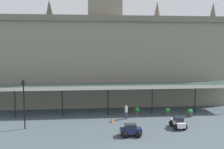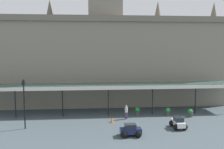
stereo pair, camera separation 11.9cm
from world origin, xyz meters
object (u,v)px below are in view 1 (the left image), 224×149
(pedestrian_near_entrance, at_px, (126,111))
(planter_by_canopy, at_px, (137,111))
(traffic_cone, at_px, (112,120))
(victorian_lamppost, at_px, (24,99))
(car_navy_sedan, at_px, (131,131))
(planter_near_kerb, at_px, (168,111))
(car_white_sedan, at_px, (178,123))
(planter_forecourt_centre, at_px, (190,113))

(pedestrian_near_entrance, relative_size, planter_by_canopy, 1.74)
(traffic_cone, bearing_deg, victorian_lamppost, -171.76)
(victorian_lamppost, bearing_deg, pedestrian_near_entrance, 13.14)
(car_navy_sedan, relative_size, victorian_lamppost, 0.39)
(victorian_lamppost, bearing_deg, planter_near_kerb, 12.73)
(pedestrian_near_entrance, height_order, planter_near_kerb, pedestrian_near_entrance)
(car_white_sedan, bearing_deg, planter_near_kerb, 84.65)
(car_navy_sedan, distance_m, traffic_cone, 4.63)
(pedestrian_near_entrance, bearing_deg, car_navy_sedan, -94.03)
(pedestrian_near_entrance, distance_m, victorian_lamppost, 11.57)
(planter_forecourt_centre, bearing_deg, car_white_sedan, -126.62)
(victorian_lamppost, distance_m, traffic_cone, 9.77)
(planter_by_canopy, bearing_deg, car_navy_sedan, -105.72)
(planter_by_canopy, bearing_deg, traffic_cone, -140.32)
(car_navy_sedan, relative_size, traffic_cone, 3.49)
(planter_near_kerb, bearing_deg, planter_forecourt_centre, -19.38)
(victorian_lamppost, height_order, traffic_cone, victorian_lamppost)
(planter_near_kerb, distance_m, planter_by_canopy, 3.82)
(car_navy_sedan, distance_m, pedestrian_near_entrance, 5.67)
(car_white_sedan, bearing_deg, car_navy_sedan, -160.46)
(car_navy_sedan, xyz_separation_m, pedestrian_near_entrance, (0.40, 5.64, 0.41))
(pedestrian_near_entrance, bearing_deg, planter_by_canopy, 44.73)
(car_white_sedan, distance_m, planter_forecourt_centre, 4.98)
(planter_forecourt_centre, relative_size, planter_by_canopy, 1.00)
(pedestrian_near_entrance, relative_size, planter_near_kerb, 1.74)
(planter_forecourt_centre, bearing_deg, pedestrian_near_entrance, -178.11)
(car_navy_sedan, relative_size, planter_near_kerb, 2.14)
(car_navy_sedan, height_order, planter_near_kerb, car_navy_sedan)
(pedestrian_near_entrance, xyz_separation_m, planter_forecourt_centre, (7.95, 0.26, -0.42))
(traffic_cone, height_order, planter_near_kerb, planter_near_kerb)
(traffic_cone, relative_size, planter_near_kerb, 0.61)
(pedestrian_near_entrance, xyz_separation_m, traffic_cone, (-1.82, -1.24, -0.62))
(car_navy_sedan, xyz_separation_m, traffic_cone, (-1.42, 4.40, -0.21))
(pedestrian_near_entrance, relative_size, traffic_cone, 2.84)
(planter_near_kerb, bearing_deg, traffic_cone, -161.79)
(car_white_sedan, xyz_separation_m, victorian_lamppost, (-16.02, 1.15, 2.71))
(planter_forecourt_centre, height_order, planter_by_canopy, same)
(traffic_cone, height_order, planter_by_canopy, planter_by_canopy)
(car_white_sedan, relative_size, victorian_lamppost, 0.40)
(planter_near_kerb, xyz_separation_m, planter_forecourt_centre, (2.51, -0.88, 0.00))
(planter_near_kerb, bearing_deg, victorian_lamppost, -167.27)
(car_navy_sedan, bearing_deg, pedestrian_near_entrance, 85.97)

